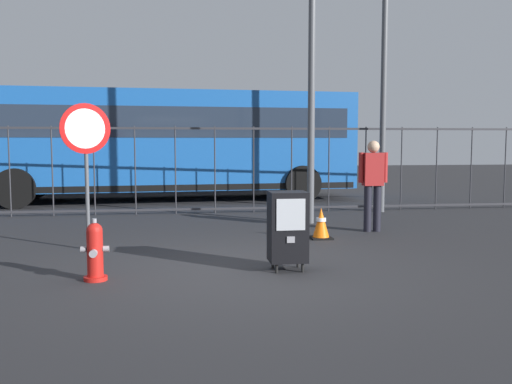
{
  "coord_description": "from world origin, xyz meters",
  "views": [
    {
      "loc": [
        -0.89,
        -7.16,
        1.66
      ],
      "look_at": [
        0.3,
        1.2,
        0.9
      ],
      "focal_mm": 39.66,
      "sensor_mm": 36.0,
      "label": 1
    }
  ],
  "objects_px": {
    "stop_sign": "(86,145)",
    "pedestrian": "(373,180)",
    "street_light_near_right": "(312,20)",
    "fire_hydrant": "(95,251)",
    "street_light_near_left": "(385,12)",
    "newspaper_box_primary": "(288,227)",
    "bus_far": "(141,140)",
    "traffic_cone": "(321,224)",
    "bus_near": "(163,139)"
  },
  "relations": [
    {
      "from": "stop_sign",
      "to": "pedestrian",
      "type": "height_order",
      "value": "stop_sign"
    },
    {
      "from": "stop_sign",
      "to": "street_light_near_right",
      "type": "height_order",
      "value": "street_light_near_right"
    },
    {
      "from": "fire_hydrant",
      "to": "street_light_near_left",
      "type": "xyz_separation_m",
      "value": [
        5.75,
        5.83,
        4.24
      ]
    },
    {
      "from": "newspaper_box_primary",
      "to": "street_light_near_right",
      "type": "relative_size",
      "value": 0.15
    },
    {
      "from": "newspaper_box_primary",
      "to": "bus_far",
      "type": "bearing_deg",
      "value": 101.32
    },
    {
      "from": "newspaper_box_primary",
      "to": "stop_sign",
      "type": "distance_m",
      "value": 3.44
    },
    {
      "from": "traffic_cone",
      "to": "bus_far",
      "type": "distance_m",
      "value": 11.4
    },
    {
      "from": "bus_far",
      "to": "street_light_near_right",
      "type": "bearing_deg",
      "value": -71.61
    },
    {
      "from": "newspaper_box_primary",
      "to": "traffic_cone",
      "type": "height_order",
      "value": "newspaper_box_primary"
    },
    {
      "from": "fire_hydrant",
      "to": "bus_near",
      "type": "bearing_deg",
      "value": 86.08
    },
    {
      "from": "street_light_near_left",
      "to": "street_light_near_right",
      "type": "distance_m",
      "value": 2.68
    },
    {
      "from": "newspaper_box_primary",
      "to": "pedestrian",
      "type": "bearing_deg",
      "value": 53.01
    },
    {
      "from": "bus_far",
      "to": "street_light_near_left",
      "type": "relative_size",
      "value": 1.33
    },
    {
      "from": "bus_near",
      "to": "pedestrian",
      "type": "bearing_deg",
      "value": -61.21
    },
    {
      "from": "bus_near",
      "to": "street_light_near_left",
      "type": "distance_m",
      "value": 6.75
    },
    {
      "from": "stop_sign",
      "to": "street_light_near_right",
      "type": "distance_m",
      "value": 5.23
    },
    {
      "from": "pedestrian",
      "to": "street_light_near_left",
      "type": "bearing_deg",
      "value": 66.31
    },
    {
      "from": "traffic_cone",
      "to": "bus_far",
      "type": "bearing_deg",
      "value": 108.69
    },
    {
      "from": "bus_near",
      "to": "street_light_near_right",
      "type": "distance_m",
      "value": 6.21
    },
    {
      "from": "bus_near",
      "to": "bus_far",
      "type": "relative_size",
      "value": 1.0
    },
    {
      "from": "stop_sign",
      "to": "street_light_near_left",
      "type": "xyz_separation_m",
      "value": [
        6.13,
        3.84,
        2.99
      ]
    },
    {
      "from": "pedestrian",
      "to": "stop_sign",
      "type": "bearing_deg",
      "value": -167.62
    },
    {
      "from": "bus_near",
      "to": "street_light_near_right",
      "type": "height_order",
      "value": "street_light_near_right"
    },
    {
      "from": "pedestrian",
      "to": "bus_far",
      "type": "relative_size",
      "value": 0.16
    },
    {
      "from": "traffic_cone",
      "to": "street_light_near_left",
      "type": "xyz_separation_m",
      "value": [
        2.34,
        3.38,
        4.33
      ]
    },
    {
      "from": "newspaper_box_primary",
      "to": "bus_near",
      "type": "height_order",
      "value": "bus_near"
    },
    {
      "from": "pedestrian",
      "to": "bus_near",
      "type": "distance_m",
      "value": 7.27
    },
    {
      "from": "street_light_near_right",
      "to": "street_light_near_left",
      "type": "bearing_deg",
      "value": 36.98
    },
    {
      "from": "street_light_near_left",
      "to": "bus_near",
      "type": "bearing_deg",
      "value": 147.06
    },
    {
      "from": "traffic_cone",
      "to": "street_light_near_right",
      "type": "height_order",
      "value": "street_light_near_right"
    },
    {
      "from": "fire_hydrant",
      "to": "bus_far",
      "type": "xyz_separation_m",
      "value": [
        -0.21,
        13.16,
        1.36
      ]
    },
    {
      "from": "traffic_cone",
      "to": "street_light_near_right",
      "type": "xyz_separation_m",
      "value": [
        0.25,
        1.81,
        3.77
      ]
    },
    {
      "from": "fire_hydrant",
      "to": "stop_sign",
      "type": "xyz_separation_m",
      "value": [
        -0.38,
        1.99,
        1.25
      ]
    },
    {
      "from": "pedestrian",
      "to": "bus_far",
      "type": "xyz_separation_m",
      "value": [
        -4.75,
        10.09,
        0.76
      ]
    },
    {
      "from": "bus_near",
      "to": "bus_far",
      "type": "xyz_separation_m",
      "value": [
        -0.84,
        4.01,
        0.0
      ]
    },
    {
      "from": "street_light_near_left",
      "to": "stop_sign",
      "type": "bearing_deg",
      "value": -147.92
    },
    {
      "from": "bus_far",
      "to": "street_light_near_left",
      "type": "bearing_deg",
      "value": -55.98
    },
    {
      "from": "street_light_near_right",
      "to": "stop_sign",
      "type": "bearing_deg",
      "value": -150.69
    },
    {
      "from": "bus_near",
      "to": "street_light_near_left",
      "type": "relative_size",
      "value": 1.33
    },
    {
      "from": "stop_sign",
      "to": "pedestrian",
      "type": "relative_size",
      "value": 1.34
    },
    {
      "from": "traffic_cone",
      "to": "stop_sign",
      "type": "bearing_deg",
      "value": -173.08
    },
    {
      "from": "stop_sign",
      "to": "street_light_near_right",
      "type": "relative_size",
      "value": 0.32
    },
    {
      "from": "street_light_near_left",
      "to": "street_light_near_right",
      "type": "height_order",
      "value": "street_light_near_left"
    },
    {
      "from": "pedestrian",
      "to": "street_light_near_right",
      "type": "distance_m",
      "value": 3.42
    },
    {
      "from": "bus_near",
      "to": "stop_sign",
      "type": "bearing_deg",
      "value": -101.93
    },
    {
      "from": "traffic_cone",
      "to": "bus_near",
      "type": "bearing_deg",
      "value": 112.55
    },
    {
      "from": "pedestrian",
      "to": "fire_hydrant",
      "type": "bearing_deg",
      "value": -145.95
    },
    {
      "from": "newspaper_box_primary",
      "to": "bus_far",
      "type": "relative_size",
      "value": 0.1
    },
    {
      "from": "fire_hydrant",
      "to": "newspaper_box_primary",
      "type": "bearing_deg",
      "value": 4.83
    },
    {
      "from": "traffic_cone",
      "to": "fire_hydrant",
      "type": "bearing_deg",
      "value": -144.32
    }
  ]
}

